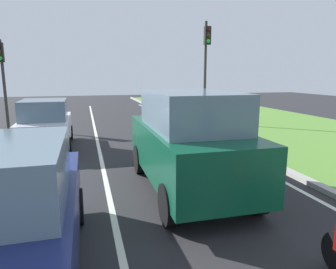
{
  "coord_description": "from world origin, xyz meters",
  "views": [
    {
      "loc": [
        -1.11,
        2.8,
        2.63
      ],
      "look_at": [
        0.81,
        9.85,
        1.2
      ],
      "focal_mm": 32.61,
      "sensor_mm": 36.0,
      "label": 1
    }
  ],
  "objects_px": {
    "car_suv_ahead": "(189,141)",
    "traffic_light_near_right": "(206,56)",
    "car_sedan_left_lane": "(2,218)",
    "car_hatchback_far": "(46,125)",
    "traffic_light_overhead_left": "(2,68)"
  },
  "relations": [
    {
      "from": "car_sedan_left_lane",
      "to": "car_hatchback_far",
      "type": "relative_size",
      "value": 1.16
    },
    {
      "from": "traffic_light_near_right",
      "to": "traffic_light_overhead_left",
      "type": "distance_m",
      "value": 10.1
    },
    {
      "from": "car_sedan_left_lane",
      "to": "traffic_light_overhead_left",
      "type": "xyz_separation_m",
      "value": [
        -2.72,
        12.73,
        2.04
      ]
    },
    {
      "from": "car_sedan_left_lane",
      "to": "traffic_light_overhead_left",
      "type": "height_order",
      "value": "traffic_light_overhead_left"
    },
    {
      "from": "traffic_light_overhead_left",
      "to": "car_suv_ahead",
      "type": "bearing_deg",
      "value": -59.68
    },
    {
      "from": "car_sedan_left_lane",
      "to": "car_hatchback_far",
      "type": "distance_m",
      "value": 7.72
    },
    {
      "from": "traffic_light_near_right",
      "to": "traffic_light_overhead_left",
      "type": "height_order",
      "value": "traffic_light_near_right"
    },
    {
      "from": "car_sedan_left_lane",
      "to": "car_hatchback_far",
      "type": "xyz_separation_m",
      "value": [
        -0.34,
        7.71,
        -0.04
      ]
    },
    {
      "from": "car_hatchback_far",
      "to": "traffic_light_overhead_left",
      "type": "distance_m",
      "value": 5.94
    },
    {
      "from": "car_sedan_left_lane",
      "to": "traffic_light_near_right",
      "type": "xyz_separation_m",
      "value": [
        7.27,
        11.37,
        2.67
      ]
    },
    {
      "from": "car_suv_ahead",
      "to": "traffic_light_near_right",
      "type": "bearing_deg",
      "value": 66.13
    },
    {
      "from": "car_sedan_left_lane",
      "to": "traffic_light_near_right",
      "type": "bearing_deg",
      "value": 57.69
    },
    {
      "from": "car_suv_ahead",
      "to": "traffic_light_near_right",
      "type": "height_order",
      "value": "traffic_light_near_right"
    },
    {
      "from": "car_suv_ahead",
      "to": "traffic_light_overhead_left",
      "type": "distance_m",
      "value": 12.0
    },
    {
      "from": "car_sedan_left_lane",
      "to": "car_hatchback_far",
      "type": "bearing_deg",
      "value": 92.8
    }
  ]
}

